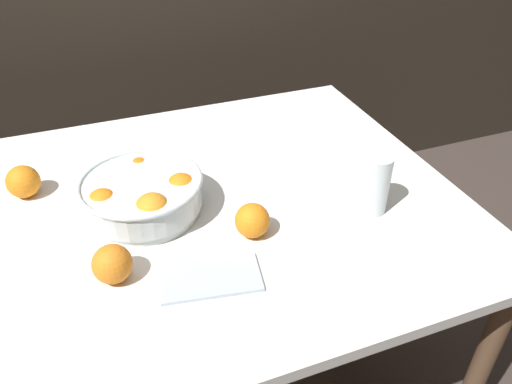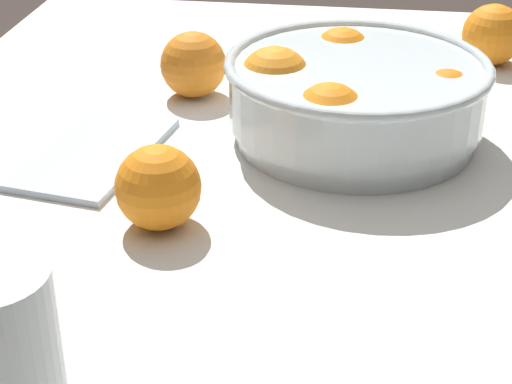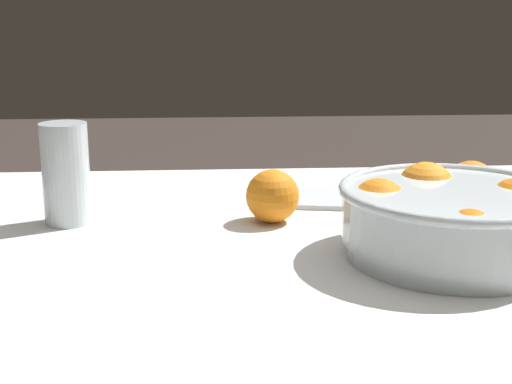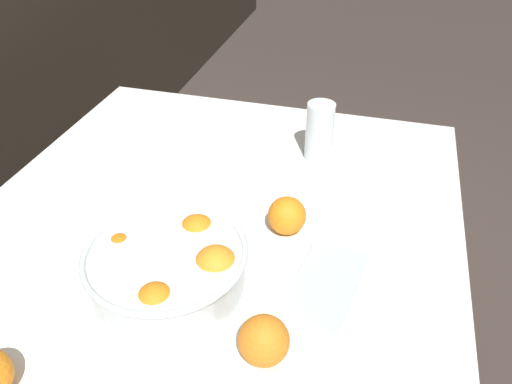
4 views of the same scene
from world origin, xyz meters
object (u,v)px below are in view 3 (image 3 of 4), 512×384
(orange_loose_front, at_px, (471,187))
(fruit_bowl, at_px, (450,217))
(juice_glass, at_px, (66,178))
(orange_loose_near_bowl, at_px, (272,196))

(orange_loose_front, bearing_deg, fruit_bowl, 63.43)
(fruit_bowl, distance_m, juice_glass, 0.55)
(juice_glass, bearing_deg, orange_loose_front, -178.36)
(orange_loose_near_bowl, bearing_deg, fruit_bowl, 141.99)
(orange_loose_near_bowl, height_order, orange_loose_front, orange_loose_front)
(juice_glass, bearing_deg, orange_loose_near_bowl, 177.24)
(fruit_bowl, relative_size, orange_loose_near_bowl, 3.65)
(orange_loose_front, bearing_deg, juice_glass, 1.64)
(fruit_bowl, bearing_deg, orange_loose_front, -116.57)
(orange_loose_near_bowl, bearing_deg, orange_loose_front, -174.10)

